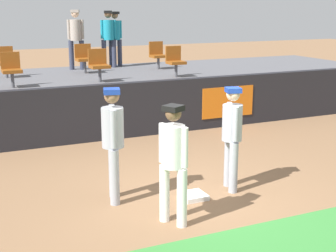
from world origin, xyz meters
name	(u,v)px	position (x,y,z in m)	size (l,w,h in m)	color
ground_plane	(205,197)	(0.00, 0.00, 0.00)	(60.00, 60.00, 0.00)	#846042
first_base	(193,196)	(-0.20, 0.04, 0.04)	(0.40, 0.40, 0.08)	white
player_fielder_home	(173,157)	(-0.90, -0.67, 1.01)	(0.45, 0.57, 1.75)	white
player_runner_visitor	(113,137)	(-1.40, 0.49, 1.07)	(0.43, 0.50, 1.84)	#9EA3AD
player_coach_visitor	(232,131)	(0.58, 0.16, 1.03)	(0.41, 0.48, 1.77)	#9EA3AD
field_wall	(122,111)	(0.01, 4.14, 0.66)	(18.00, 0.26, 1.32)	black
bleacher_platform	(92,96)	(0.00, 6.71, 0.58)	(18.00, 4.80, 1.16)	#59595E
seat_front_left	(11,68)	(-2.27, 5.58, 1.63)	(0.45, 0.44, 0.84)	#4C4C51
seat_back_right	(157,54)	(2.32, 7.38, 1.63)	(0.45, 0.44, 0.84)	#4C4C51
seat_back_center	(84,57)	(-0.01, 7.38, 1.63)	(0.48, 0.44, 0.84)	#4C4C51
seat_front_center	(99,63)	(-0.10, 5.58, 1.63)	(0.48, 0.44, 0.84)	#4C4C51
seat_front_right	(175,60)	(2.07, 5.58, 1.63)	(0.45, 0.44, 0.84)	#4C4C51
seat_back_left	(5,60)	(-2.20, 7.38, 1.63)	(0.46, 0.44, 0.84)	#4C4C51
spectator_hooded	(115,35)	(1.34, 8.54, 2.16)	(0.48, 0.39, 1.74)	#33384C
spectator_capped	(76,35)	(0.00, 8.26, 2.20)	(0.48, 0.44, 1.80)	#33384C
spectator_casual	(109,35)	(1.06, 8.35, 2.18)	(0.48, 0.41, 1.77)	#33384C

